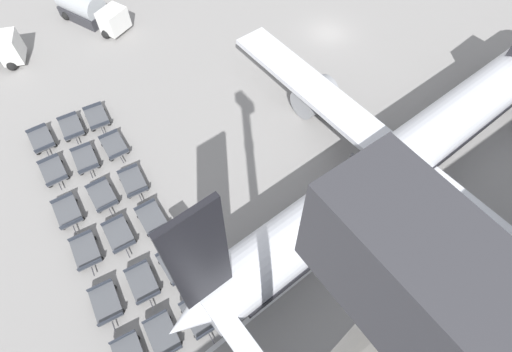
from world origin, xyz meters
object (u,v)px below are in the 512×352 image
at_px(baggage_dolly_row_mid_a_col_c, 103,196).
at_px(baggage_dolly_row_mid_a_col_d, 119,235).
at_px(baggage_dolly_row_near_col_e, 106,303).
at_px(baggage_dolly_row_mid_b_col_c, 133,182).
at_px(baggage_dolly_row_near_col_c, 68,212).
at_px(baggage_dolly_row_near_col_b, 54,172).
at_px(baggage_dolly_row_mid_b_col_b, 114,146).
at_px(baggage_dolly_row_near_col_d, 86,251).
at_px(baggage_dolly_row_mid_a_col_a, 72,128).
at_px(baggage_dolly_row_mid_b_col_f, 199,316).
at_px(baggage_dolly_row_mid_a_col_e, 143,283).
at_px(baggage_dolly_row_mid_a_col_f, 163,336).
at_px(baggage_dolly_row_near_col_a, 42,140).
at_px(baggage_dolly_row_mid_b_col_d, 152,219).
at_px(baggage_dolly_row_mid_b_col_e, 175,265).
at_px(airplane, 413,151).
at_px(baggage_dolly_row_mid_a_col_b, 85,160).
at_px(baggage_dolly_row_mid_b_col_a, 97,118).

height_order(baggage_dolly_row_mid_a_col_c, baggage_dolly_row_mid_a_col_d, same).
height_order(baggage_dolly_row_near_col_e, baggage_dolly_row_mid_b_col_c, same).
bearing_deg(baggage_dolly_row_near_col_c, baggage_dolly_row_near_col_b, 173.79).
bearing_deg(baggage_dolly_row_near_col_c, baggage_dolly_row_mid_b_col_b, 124.10).
bearing_deg(baggage_dolly_row_near_col_d, baggage_dolly_row_mid_a_col_a, 163.15).
bearing_deg(baggage_dolly_row_near_col_c, baggage_dolly_row_mid_b_col_f, 18.38).
bearing_deg(baggage_dolly_row_mid_a_col_e, baggage_dolly_row_mid_b_col_c, 158.12).
height_order(baggage_dolly_row_near_col_b, baggage_dolly_row_mid_a_col_f, same).
xyz_separation_m(baggage_dolly_row_near_col_a, baggage_dolly_row_mid_b_col_d, (11.76, 3.97, 0.00)).
height_order(baggage_dolly_row_mid_a_col_d, baggage_dolly_row_mid_a_col_f, same).
xyz_separation_m(baggage_dolly_row_near_col_e, baggage_dolly_row_mid_b_col_b, (-11.35, 5.80, 0.00)).
bearing_deg(baggage_dolly_row_mid_a_col_f, baggage_dolly_row_near_col_c, -172.49).
height_order(baggage_dolly_row_near_col_b, baggage_dolly_row_mid_a_col_e, same).
bearing_deg(baggage_dolly_row_mid_b_col_b, baggage_dolly_row_near_col_c, -55.90).
relative_size(baggage_dolly_row_near_col_a, baggage_dolly_row_near_col_c, 0.99).
xyz_separation_m(baggage_dolly_row_mid_a_col_a, baggage_dolly_row_mid_b_col_e, (15.58, 1.10, 0.00)).
xyz_separation_m(baggage_dolly_row_mid_a_col_d, baggage_dolly_row_mid_b_col_c, (-3.42, 2.77, 0.00)).
bearing_deg(baggage_dolly_row_mid_b_col_c, baggage_dolly_row_mid_a_col_e, -21.88).
bearing_deg(baggage_dolly_row_mid_b_col_e, baggage_dolly_row_mid_a_col_d, -153.66).
bearing_deg(airplane, baggage_dolly_row_mid_a_col_b, -128.50).
xyz_separation_m(baggage_dolly_row_near_col_d, baggage_dolly_row_mid_b_col_d, (0.42, 4.86, 0.00)).
bearing_deg(baggage_dolly_row_mid_a_col_b, baggage_dolly_row_mid_a_col_a, 174.67).
bearing_deg(airplane, baggage_dolly_row_near_col_e, -99.93).
distance_m(baggage_dolly_row_near_col_e, baggage_dolly_row_mid_b_col_c, 9.15).
relative_size(baggage_dolly_row_near_col_e, baggage_dolly_row_mid_a_col_b, 1.00).
bearing_deg(baggage_dolly_row_mid_a_col_f, baggage_dolly_row_mid_b_col_a, 168.30).
relative_size(airplane, baggage_dolly_row_near_col_e, 12.60).
bearing_deg(airplane, baggage_dolly_row_mid_b_col_d, -113.54).
bearing_deg(baggage_dolly_row_near_col_c, baggage_dolly_row_mid_b_col_d, 49.32).
bearing_deg(baggage_dolly_row_mid_b_col_c, baggage_dolly_row_near_col_d, -57.92).
bearing_deg(baggage_dolly_row_near_col_d, baggage_dolly_row_mid_b_col_b, 143.11).
xyz_separation_m(baggage_dolly_row_mid_a_col_d, baggage_dolly_row_mid_b_col_f, (8.03, 1.69, 0.00)).
distance_m(baggage_dolly_row_mid_a_col_a, baggage_dolly_row_mid_b_col_b, 4.40).
height_order(baggage_dolly_row_near_col_a, baggage_dolly_row_mid_b_col_d, same).
relative_size(baggage_dolly_row_mid_a_col_a, baggage_dolly_row_mid_a_col_c, 1.01).
distance_m(baggage_dolly_row_near_col_d, baggage_dolly_row_mid_b_col_b, 9.09).
bearing_deg(airplane, baggage_dolly_row_mid_a_col_f, -90.39).
relative_size(baggage_dolly_row_near_col_c, baggage_dolly_row_near_col_d, 0.99).
distance_m(baggage_dolly_row_mid_a_col_d, baggage_dolly_row_mid_a_col_f, 7.76).
relative_size(baggage_dolly_row_near_col_c, baggage_dolly_row_mid_b_col_f, 1.00).
xyz_separation_m(baggage_dolly_row_mid_a_col_b, baggage_dolly_row_mid_b_col_c, (4.13, 2.13, 0.00)).
height_order(baggage_dolly_row_near_col_c, baggage_dolly_row_mid_a_col_a, same).
bearing_deg(baggage_dolly_row_mid_b_col_b, baggage_dolly_row_mid_a_col_b, -92.14).
relative_size(baggage_dolly_row_mid_a_col_a, baggage_dolly_row_mid_b_col_a, 1.00).
bearing_deg(baggage_dolly_row_near_col_c, baggage_dolly_row_near_col_a, 174.32).
xyz_separation_m(baggage_dolly_row_mid_a_col_e, baggage_dolly_row_mid_b_col_f, (3.97, 1.92, 0.00)).
relative_size(baggage_dolly_row_mid_a_col_b, baggage_dolly_row_mid_a_col_f, 1.00).
distance_m(baggage_dolly_row_mid_a_col_c, baggage_dolly_row_mid_a_col_f, 11.42).
height_order(baggage_dolly_row_near_col_d, baggage_dolly_row_mid_b_col_a, same).
bearing_deg(airplane, baggage_dolly_row_mid_a_col_d, -111.46).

